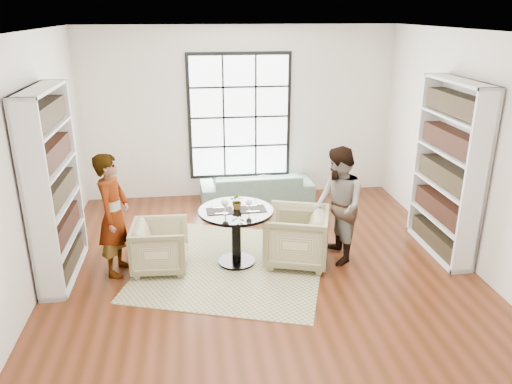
{
  "coord_description": "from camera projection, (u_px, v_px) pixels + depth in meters",
  "views": [
    {
      "loc": [
        -0.85,
        -5.71,
        3.24
      ],
      "look_at": [
        -0.04,
        0.4,
        0.97
      ],
      "focal_mm": 35.0,
      "sensor_mm": 36.0,
      "label": 1
    }
  ],
  "objects": [
    {
      "name": "ground",
      "position": [
        263.0,
        272.0,
        6.54
      ],
      "size": [
        6.0,
        6.0,
        0.0
      ],
      "primitive_type": "plane",
      "color": "#5A2815"
    },
    {
      "name": "room_shell",
      "position": [
        258.0,
        168.0,
        6.61
      ],
      "size": [
        6.0,
        6.01,
        6.0
      ],
      "color": "silver",
      "rests_on": "ground"
    },
    {
      "name": "rug",
      "position": [
        232.0,
        265.0,
        6.71
      ],
      "size": [
        2.99,
        2.99,
        0.01
      ],
      "primitive_type": "cube",
      "rotation": [
        0.0,
        0.0,
        -0.32
      ],
      "color": "tan",
      "rests_on": "ground"
    },
    {
      "name": "pedestal_table",
      "position": [
        236.0,
        225.0,
        6.58
      ],
      "size": [
        0.98,
        0.98,
        0.78
      ],
      "rotation": [
        0.0,
        0.0,
        0.05
      ],
      "color": "black",
      "rests_on": "ground"
    },
    {
      "name": "sofa",
      "position": [
        257.0,
        188.0,
        8.75
      ],
      "size": [
        1.97,
        0.83,
        0.57
      ],
      "primitive_type": "imported",
      "rotation": [
        0.0,
        0.0,
        3.18
      ],
      "color": "slate",
      "rests_on": "ground"
    },
    {
      "name": "armchair_left",
      "position": [
        160.0,
        246.0,
        6.51
      ],
      "size": [
        0.75,
        0.73,
        0.65
      ],
      "primitive_type": "imported",
      "rotation": [
        0.0,
        0.0,
        1.52
      ],
      "color": "#C2AF8A",
      "rests_on": "ground"
    },
    {
      "name": "armchair_right",
      "position": [
        296.0,
        237.0,
        6.67
      ],
      "size": [
        1.03,
        1.02,
        0.75
      ],
      "primitive_type": "imported",
      "rotation": [
        0.0,
        0.0,
        -1.87
      ],
      "color": "tan",
      "rests_on": "ground"
    },
    {
      "name": "person_left",
      "position": [
        114.0,
        215.0,
        6.28
      ],
      "size": [
        0.51,
        0.66,
        1.6
      ],
      "primitive_type": "imported",
      "rotation": [
        0.0,
        0.0,
        1.34
      ],
      "color": "gray",
      "rests_on": "ground"
    },
    {
      "name": "person_right",
      "position": [
        338.0,
        206.0,
        6.59
      ],
      "size": [
        0.65,
        0.81,
        1.58
      ],
      "primitive_type": "imported",
      "rotation": [
        0.0,
        0.0,
        -1.51
      ],
      "color": "gray",
      "rests_on": "ground"
    },
    {
      "name": "placemat_left",
      "position": [
        220.0,
        211.0,
        6.45
      ],
      "size": [
        0.35,
        0.28,
        0.01
      ],
      "primitive_type": "cube",
      "rotation": [
        0.0,
        0.0,
        0.05
      ],
      "color": "#292724",
      "rests_on": "pedestal_table"
    },
    {
      "name": "placemat_right",
      "position": [
        253.0,
        209.0,
        6.51
      ],
      "size": [
        0.35,
        0.28,
        0.01
      ],
      "primitive_type": "cube",
      "rotation": [
        0.0,
        0.0,
        0.05
      ],
      "color": "#292724",
      "rests_on": "pedestal_table"
    },
    {
      "name": "cutlery_left",
      "position": [
        220.0,
        210.0,
        6.45
      ],
      "size": [
        0.15,
        0.23,
        0.01
      ],
      "primitive_type": null,
      "rotation": [
        0.0,
        0.0,
        0.05
      ],
      "color": "silver",
      "rests_on": "placemat_left"
    },
    {
      "name": "cutlery_right",
      "position": [
        253.0,
        208.0,
        6.51
      ],
      "size": [
        0.15,
        0.23,
        0.01
      ],
      "primitive_type": null,
      "rotation": [
        0.0,
        0.0,
        0.05
      ],
      "color": "silver",
      "rests_on": "placemat_right"
    },
    {
      "name": "wine_glass_left",
      "position": [
        225.0,
        203.0,
        6.32
      ],
      "size": [
        0.1,
        0.1,
        0.21
      ],
      "color": "silver",
      "rests_on": "pedestal_table"
    },
    {
      "name": "wine_glass_right",
      "position": [
        249.0,
        203.0,
        6.39
      ],
      "size": [
        0.08,
        0.08,
        0.18
      ],
      "color": "silver",
      "rests_on": "pedestal_table"
    },
    {
      "name": "flower_centerpiece",
      "position": [
        237.0,
        201.0,
        6.5
      ],
      "size": [
        0.21,
        0.19,
        0.21
      ],
      "primitive_type": "imported",
      "rotation": [
        0.0,
        0.0,
        -0.15
      ],
      "color": "gray",
      "rests_on": "pedestal_table"
    }
  ]
}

